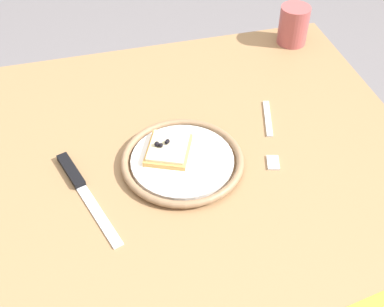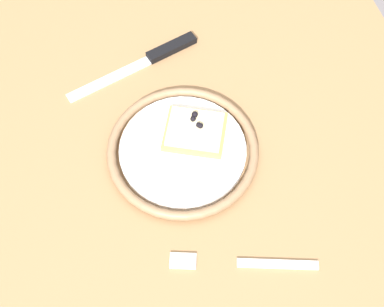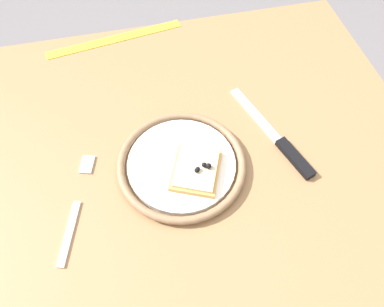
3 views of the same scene
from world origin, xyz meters
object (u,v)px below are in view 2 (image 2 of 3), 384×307
at_px(pizza_slice_near, 195,131).
at_px(knife, 155,56).
at_px(fork, 242,263).
at_px(dining_table, 188,178).
at_px(plate, 182,149).

bearing_deg(pizza_slice_near, knife, 8.27).
xyz_separation_m(pizza_slice_near, fork, (-0.21, -0.01, -0.02)).
relative_size(dining_table, plate, 4.00).
distance_m(dining_table, plate, 0.10).
relative_size(dining_table, pizza_slice_near, 8.01).
distance_m(pizza_slice_near, fork, 0.21).
bearing_deg(knife, pizza_slice_near, -171.73).
relative_size(plate, fork, 1.16).
bearing_deg(dining_table, fork, -171.56).
bearing_deg(fork, plate, 10.73).
bearing_deg(plate, dining_table, -102.62).
bearing_deg(pizza_slice_near, dining_table, 141.97).
bearing_deg(fork, dining_table, 8.44).
relative_size(plate, knife, 0.98).
height_order(knife, fork, knife).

